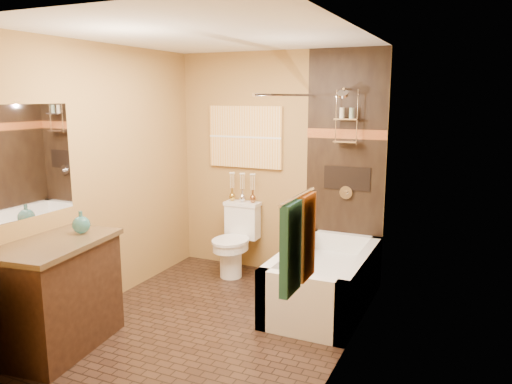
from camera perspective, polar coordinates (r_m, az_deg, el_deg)
The scene contains 23 objects.
floor at distance 4.68m, azimuth -4.74°, elevation -14.56°, with size 3.00×3.00×0.00m, color black.
wall_left at distance 4.99m, azimuth -17.10°, elevation 1.66°, with size 0.02×3.00×2.50m, color olive.
wall_right at distance 3.86m, azimuth 10.72°, elevation -0.66°, with size 0.02×3.00×2.50m, color olive.
wall_back at distance 5.63m, azimuth 2.51°, elevation 3.14°, with size 2.40×0.02×2.50m, color olive.
wall_front at distance 3.11m, azimuth -18.72°, elevation -3.86°, with size 2.40×0.02×2.50m, color olive.
ceiling at distance 4.26m, azimuth -5.29°, elevation 17.46°, with size 3.00×3.00×0.00m, color silver.
alcove_tile_back at distance 5.38m, azimuth 10.14°, elevation 2.62°, with size 0.85×0.01×2.50m, color black.
alcove_tile_right at distance 4.58m, azimuth 12.83°, elevation 1.08°, with size 0.01×1.50×2.50m, color black.
mosaic_band_back at distance 5.33m, azimuth 10.25°, elevation 6.54°, with size 0.85×0.01×0.10m, color #94381A.
mosaic_band_right at distance 4.54m, azimuth 12.90°, elevation 5.69°, with size 0.01×1.50×0.10m, color #94381A.
alcove_niche at distance 5.39m, azimuth 10.35°, elevation 1.54°, with size 0.50×0.01×0.25m, color black.
shower_fixtures at distance 5.23m, azimuth 10.26°, elevation 6.96°, with size 0.24×0.33×1.16m.
curtain_rod at distance 4.74m, azimuth 3.70°, elevation 11.00°, with size 0.03×0.03×1.55m, color silver.
towel_bar at distance 2.85m, azimuth 4.78°, elevation -0.52°, with size 0.02×0.02×0.55m, color silver.
towel_teal at distance 2.79m, azimuth 3.98°, elevation -6.46°, with size 0.05×0.22×0.52m, color #1F5A69.
towel_rust at distance 3.03m, azimuth 5.71°, elevation -5.10°, with size 0.05×0.22×0.52m, color #9B5D1C.
sunset_painting at distance 5.74m, azimuth -1.23°, elevation 6.31°, with size 0.90×0.04×0.70m, color gold.
vanity_mirror at distance 4.31m, azimuth -25.25°, elevation 3.06°, with size 0.01×1.00×0.90m, color white.
bathtub at distance 4.95m, azimuth 7.85°, elevation -10.41°, with size 0.80×1.50×0.55m.
toilet at distance 5.71m, azimuth -2.34°, elevation -5.40°, with size 0.41×0.60×0.81m.
vanity at distance 4.37m, azimuth -21.83°, elevation -10.84°, with size 0.73×1.08×0.89m.
teal_bottle at distance 4.36m, azimuth -19.36°, elevation -3.30°, with size 0.15×0.15×0.23m, color #266E72, non-canonical shape.
bud_vases at distance 5.73m, azimuth -1.57°, elevation 0.62°, with size 0.33×0.07×0.33m.
Camera 1 is at (2.09, -3.68, 2.01)m, focal length 35.00 mm.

